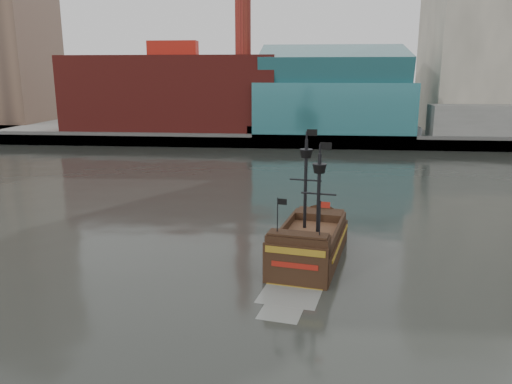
# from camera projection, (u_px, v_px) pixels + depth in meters

# --- Properties ---
(ground) EXTENTS (400.00, 400.00, 0.00)m
(ground) POSITION_uv_depth(u_px,v_px,m) (229.00, 288.00, 32.83)
(ground) COLOR #242722
(ground) RESTS_ON ground
(promenade_far) EXTENTS (220.00, 60.00, 2.00)m
(promenade_far) POSITION_uv_depth(u_px,v_px,m) (285.00, 126.00, 121.62)
(promenade_far) COLOR slate
(promenade_far) RESTS_ON ground
(seawall) EXTENTS (220.00, 1.00, 2.60)m
(seawall) POSITION_uv_depth(u_px,v_px,m) (279.00, 141.00, 93.01)
(seawall) COLOR #4C4C49
(seawall) RESTS_ON ground
(skyline) EXTENTS (149.00, 45.00, 62.00)m
(skyline) POSITION_uv_depth(u_px,v_px,m) (309.00, 22.00, 108.43)
(skyline) COLOR brown
(skyline) RESTS_ON promenade_far
(pirate_ship) EXTENTS (6.70, 14.45, 10.41)m
(pirate_ship) POSITION_uv_depth(u_px,v_px,m) (309.00, 247.00, 37.77)
(pirate_ship) COLOR black
(pirate_ship) RESTS_ON ground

